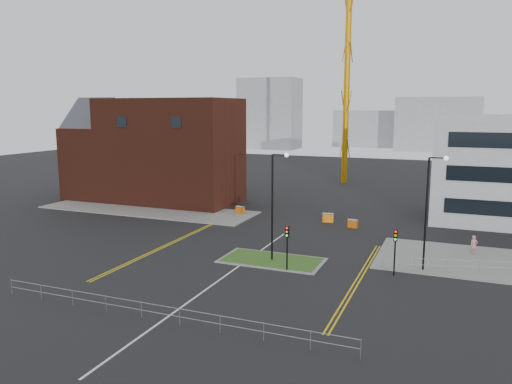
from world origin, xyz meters
TOP-DOWN VIEW (x-y plane):
  - ground at (0.00, 0.00)m, footprint 200.00×200.00m
  - pavement_left at (-20.00, 22.00)m, footprint 28.00×8.00m
  - island_kerb at (2.00, 8.00)m, footprint 8.60×4.60m
  - grass_island at (2.00, 8.00)m, footprint 8.00×4.00m
  - brick_building at (-22.97, 28.00)m, footprint 24.20×10.07m
  - tower_crane at (3.74, 55.41)m, footprint 52.94×4.76m
  - streetlamp_island at (2.22, 8.00)m, footprint 1.46×0.36m
  - streetlamp_right_near at (14.22, 10.00)m, footprint 1.46×0.36m
  - traffic_light_island at (4.00, 5.98)m, footprint 0.28×0.33m
  - traffic_light_right at (12.00, 7.98)m, footprint 0.28×0.33m
  - railing_front at (0.00, -6.00)m, footprint 24.05×0.05m
  - railing_left at (-11.00, 18.00)m, footprint 6.05×0.05m
  - centre_line at (0.00, 2.00)m, footprint 0.15×30.00m
  - yellow_left_a at (-9.00, 10.00)m, footprint 0.12×24.00m
  - yellow_left_b at (-8.70, 10.00)m, footprint 0.12×24.00m
  - yellow_right_a at (9.50, 6.00)m, footprint 0.12×20.00m
  - yellow_right_b at (9.80, 6.00)m, footprint 0.12×20.00m
  - skyline_a at (-40.00, 120.00)m, footprint 18.00×12.00m
  - skyline_b at (10.00, 130.00)m, footprint 24.00×12.00m
  - skyline_d at (-8.00, 140.00)m, footprint 30.00×12.00m
  - pedestrian at (17.80, 16.19)m, footprint 0.75×0.64m
  - barrier_left at (-8.00, 24.00)m, footprint 1.26×0.74m
  - barrier_mid at (2.86, 23.91)m, footprint 1.29×0.64m
  - barrier_right at (6.00, 22.34)m, footprint 1.11×0.48m

SIDE VIEW (x-z plane):
  - ground at x=0.00m, z-range 0.00..0.00m
  - centre_line at x=0.00m, z-range 0.00..0.01m
  - yellow_left_a at x=-9.00m, z-range 0.00..0.01m
  - yellow_left_b at x=-8.70m, z-range 0.00..0.01m
  - yellow_right_a at x=9.50m, z-range 0.00..0.01m
  - yellow_right_b at x=9.80m, z-range 0.00..0.01m
  - island_kerb at x=2.00m, z-range 0.00..0.08m
  - pavement_left at x=-20.00m, z-range 0.00..0.12m
  - grass_island at x=2.00m, z-range 0.00..0.12m
  - barrier_right at x=6.00m, z-range 0.04..0.94m
  - barrier_left at x=-8.00m, z-range 0.04..1.05m
  - barrier_mid at x=2.86m, z-range 0.04..1.08m
  - railing_left at x=-11.00m, z-range 0.19..1.29m
  - railing_front at x=0.00m, z-range 0.23..1.33m
  - pedestrian at x=17.80m, z-range 0.00..1.76m
  - traffic_light_island at x=4.00m, z-range 0.74..4.39m
  - traffic_light_right at x=12.00m, z-range 0.74..4.39m
  - streetlamp_island at x=2.22m, z-range 0.82..10.00m
  - streetlamp_right_near at x=14.22m, z-range 0.82..10.00m
  - skyline_d at x=-8.00m, z-range 0.00..12.00m
  - brick_building at x=-22.97m, z-range -0.27..13.97m
  - skyline_b at x=10.00m, z-range 0.00..16.00m
  - skyline_a at x=-40.00m, z-range 0.00..22.00m
  - tower_crane at x=3.74m, z-range 7.33..46.00m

